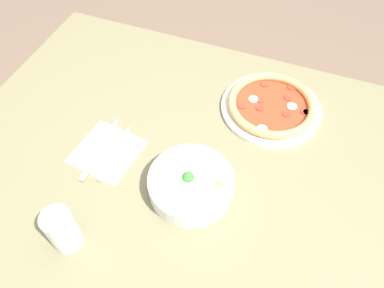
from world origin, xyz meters
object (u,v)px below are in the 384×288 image
(glass, at_px, (62,230))
(pizza, at_px, (271,106))
(fork, at_px, (115,153))
(bowl, at_px, (191,183))
(knife, at_px, (102,146))

(glass, bearing_deg, pizza, -120.63)
(fork, height_order, glass, glass)
(pizza, xyz_separation_m, glass, (0.36, 0.61, 0.05))
(bowl, distance_m, knife, 0.30)
(pizza, xyz_separation_m, knife, (0.43, 0.32, -0.01))
(pizza, bearing_deg, knife, 37.08)
(fork, bearing_deg, bowl, 80.26)
(pizza, distance_m, knife, 0.53)
(pizza, height_order, bowl, bowl)
(glass, bearing_deg, bowl, -133.31)
(bowl, xyz_separation_m, glass, (0.23, 0.24, 0.03))
(fork, bearing_deg, knife, -101.39)
(fork, bearing_deg, pizza, 129.10)
(fork, relative_size, glass, 1.53)
(fork, distance_m, glass, 0.28)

